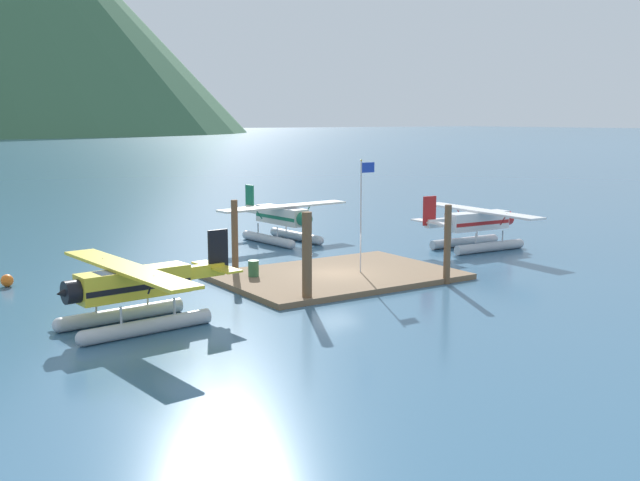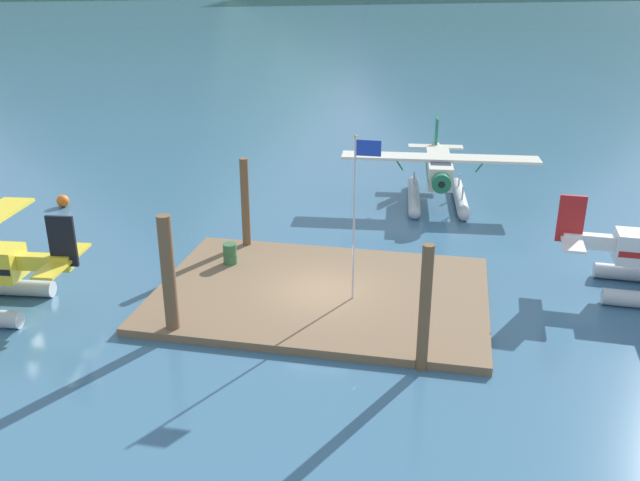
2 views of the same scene
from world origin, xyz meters
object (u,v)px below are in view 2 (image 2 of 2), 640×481
(mooring_buoy, at_px, (63,201))
(seaplane_cream_bow_right, at_px, (438,175))
(flagpole, at_px, (358,201))
(fuel_drum, at_px, (230,254))

(mooring_buoy, relative_size, seaplane_cream_bow_right, 0.06)
(flagpole, bearing_deg, mooring_buoy, 154.06)
(flagpole, distance_m, mooring_buoy, 19.50)
(fuel_drum, bearing_deg, seaplane_cream_bow_right, 52.71)
(fuel_drum, distance_m, mooring_buoy, 13.02)
(flagpole, xyz_separation_m, seaplane_cream_bow_right, (2.51, 13.02, -2.62))
(mooring_buoy, bearing_deg, fuel_drum, -28.09)
(mooring_buoy, height_order, seaplane_cream_bow_right, seaplane_cream_bow_right)
(seaplane_cream_bow_right, bearing_deg, fuel_drum, -127.29)
(flagpole, height_order, mooring_buoy, flagpole)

